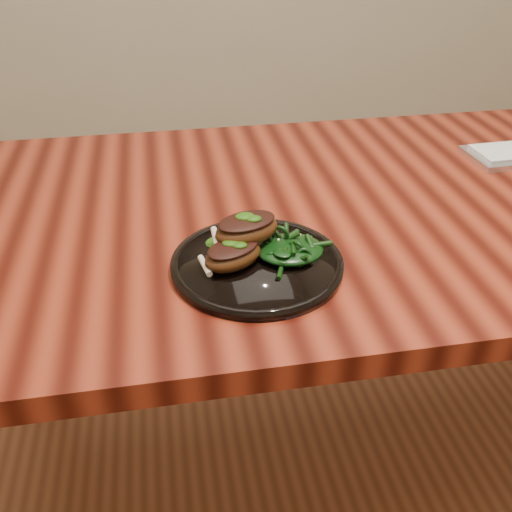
{
  "coord_description": "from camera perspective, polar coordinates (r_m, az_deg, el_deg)",
  "views": [
    {
      "loc": [
        -0.37,
        -0.88,
        1.22
      ],
      "look_at": [
        -0.25,
        -0.21,
        0.78
      ],
      "focal_mm": 40.0,
      "sensor_mm": 36.0,
      "label": 1
    }
  ],
  "objects": [
    {
      "name": "desk",
      "position": [
        1.1,
        11.06,
        2.06
      ],
      "size": [
        1.6,
        0.8,
        0.75
      ],
      "color": "#370C06",
      "rests_on": "ground"
    },
    {
      "name": "plate",
      "position": [
        0.84,
        0.1,
        -0.76
      ],
      "size": [
        0.25,
        0.25,
        0.02
      ],
      "color": "black",
      "rests_on": "desk"
    },
    {
      "name": "lamb_chop_front",
      "position": [
        0.81,
        -2.34,
        0.21
      ],
      "size": [
        0.11,
        0.1,
        0.04
      ],
      "color": "#46230D",
      "rests_on": "plate"
    },
    {
      "name": "herb_smear",
      "position": [
        0.87,
        -2.57,
        1.45
      ],
      "size": [
        0.08,
        0.05,
        0.0
      ],
      "primitive_type": "ellipsoid",
      "color": "#153E06",
      "rests_on": "plate"
    },
    {
      "name": "greens_heap",
      "position": [
        0.84,
        3.39,
        1.07
      ],
      "size": [
        0.1,
        0.09,
        0.04
      ],
      "color": "black",
      "rests_on": "plate"
    },
    {
      "name": "lamb_chop_back",
      "position": [
        0.83,
        -0.99,
        2.78
      ],
      "size": [
        0.11,
        0.09,
        0.04
      ],
      "color": "#46230D",
      "rests_on": "plate"
    }
  ]
}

